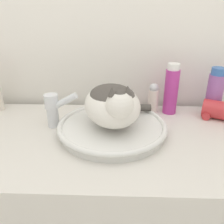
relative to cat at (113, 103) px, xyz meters
name	(u,v)px	position (x,y,z in m)	size (l,w,h in m)	color
wall_back	(108,23)	(-0.03, 0.33, 0.24)	(8.00, 0.05, 2.40)	silver
vanity_counter	(106,219)	(-0.03, -0.02, -0.54)	(1.15, 0.59, 0.83)	beige
sink_basin	(112,127)	(0.00, 0.01, -0.10)	(0.40, 0.40, 0.04)	silver
cat	(113,103)	(0.00, 0.00, 0.00)	(0.28, 0.30, 0.17)	silver
faucet	(54,108)	(-0.23, 0.05, -0.04)	(0.13, 0.06, 0.15)	silver
mouthwash_bottle	(215,92)	(0.43, 0.20, -0.02)	(0.07, 0.07, 0.20)	#93569E
shampoo_bottle_tall	(171,90)	(0.24, 0.20, -0.02)	(0.06, 0.06, 0.22)	#B2338C
deodorant_stick	(153,98)	(0.17, 0.20, -0.06)	(0.04, 0.04, 0.13)	silver
hair_dryer	(221,111)	(0.44, 0.14, -0.09)	(0.18, 0.13, 0.08)	#C63338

